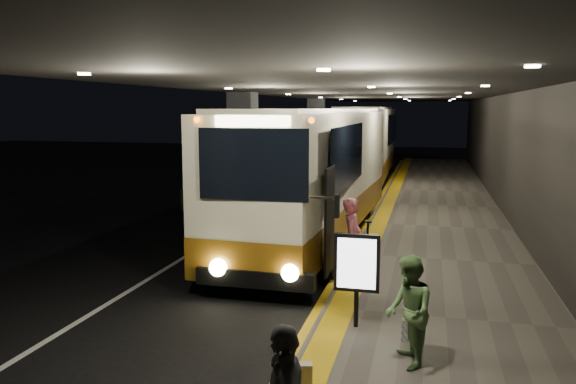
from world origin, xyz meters
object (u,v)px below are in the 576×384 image
at_px(coach_main, 315,179).
at_px(bag_plain, 303,375).
at_px(passenger_boarding, 352,240).
at_px(passenger_waiting_green, 409,311).
at_px(bag_polka, 411,330).
at_px(stanchion_post, 367,246).
at_px(info_sign, 357,265).
at_px(coach_second, 366,146).

xyz_separation_m(coach_main, bag_plain, (1.71, -9.15, -1.50)).
xyz_separation_m(passenger_boarding, passenger_waiting_green, (1.35, -3.90, -0.09)).
xyz_separation_m(coach_main, passenger_boarding, (1.71, -4.26, -0.74)).
bearing_deg(bag_polka, bag_plain, -125.81).
bearing_deg(coach_main, passenger_waiting_green, -66.92).
xyz_separation_m(bag_polka, stanchion_post, (-1.13, 3.86, 0.40)).
bearing_deg(info_sign, passenger_boarding, 99.50).
bearing_deg(stanchion_post, info_sign, -86.91).
bearing_deg(stanchion_post, bag_plain, -92.40).
distance_m(passenger_boarding, passenger_waiting_green, 4.13).
bearing_deg(coach_second, passenger_waiting_green, -83.35).
height_order(coach_main, passenger_boarding, coach_main).
xyz_separation_m(coach_main, stanchion_post, (1.95, -3.40, -1.08)).
bearing_deg(passenger_boarding, stanchion_post, -12.60).
xyz_separation_m(coach_main, info_sign, (2.14, -6.88, -0.56)).
distance_m(coach_main, stanchion_post, 4.07).
bearing_deg(passenger_boarding, info_sign, -167.58).
bearing_deg(info_sign, coach_second, 96.19).
bearing_deg(bag_polka, coach_second, 98.28).
height_order(passenger_waiting_green, info_sign, passenger_waiting_green).
bearing_deg(coach_main, info_sign, -70.23).
height_order(bag_polka, bag_plain, bag_polka).
height_order(bag_polka, stanchion_post, stanchion_post).
relative_size(coach_main, bag_polka, 34.50).
relative_size(bag_polka, stanchion_post, 0.31).
height_order(coach_second, stanchion_post, coach_second).
relative_size(coach_second, bag_polka, 34.82).
bearing_deg(coach_second, passenger_boarding, -85.75).
distance_m(coach_main, passenger_boarding, 4.65).
distance_m(passenger_boarding, bag_plain, 4.95).
relative_size(coach_second, passenger_boarding, 6.71).
xyz_separation_m(passenger_waiting_green, bag_plain, (-1.35, -0.99, -0.66)).
distance_m(coach_second, passenger_boarding, 19.21).
relative_size(passenger_boarding, info_sign, 1.12).
bearing_deg(stanchion_post, coach_main, 119.83).
distance_m(bag_plain, info_sign, 2.49).
height_order(passenger_boarding, bag_plain, passenger_boarding).
bearing_deg(coach_second, coach_main, -90.74).
bearing_deg(info_sign, coach_main, 107.47).
xyz_separation_m(passenger_boarding, bag_plain, (0.00, -4.89, -0.76)).
bearing_deg(info_sign, stanchion_post, 93.30).
xyz_separation_m(coach_second, bag_plain, (1.85, -23.99, -1.54)).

